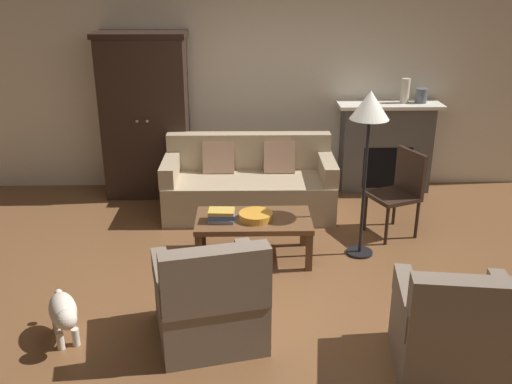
{
  "coord_description": "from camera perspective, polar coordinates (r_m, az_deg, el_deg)",
  "views": [
    {
      "loc": [
        -0.22,
        -4.51,
        2.61
      ],
      "look_at": [
        -0.1,
        0.79,
        0.55
      ],
      "focal_mm": 39.96,
      "sensor_mm": 36.0,
      "label": 1
    }
  ],
  "objects": [
    {
      "name": "book_stack",
      "position": [
        5.34,
        -3.46,
        -2.36
      ],
      "size": [
        0.25,
        0.19,
        0.11
      ],
      "color": "gray",
      "rests_on": "coffee_table"
    },
    {
      "name": "fireplace",
      "position": [
        7.33,
        12.82,
        4.51
      ],
      "size": [
        1.26,
        0.48,
        1.12
      ],
      "color": "#4C4947",
      "rests_on": "ground"
    },
    {
      "name": "fruit_bowl",
      "position": [
        5.38,
        -0.02,
        -2.42
      ],
      "size": [
        0.32,
        0.32,
        0.07
      ],
      "primitive_type": "cylinder",
      "color": "orange",
      "rests_on": "coffee_table"
    },
    {
      "name": "armoire",
      "position": [
        7.03,
        -10.97,
        7.48
      ],
      "size": [
        1.06,
        0.57,
        1.97
      ],
      "color": "black",
      "rests_on": "ground"
    },
    {
      "name": "mantel_vase_cream",
      "position": [
        7.2,
        14.72,
        9.78
      ],
      "size": [
        0.1,
        0.1,
        0.29
      ],
      "primitive_type": "cylinder",
      "color": "beige",
      "rests_on": "fireplace"
    },
    {
      "name": "floor_lamp",
      "position": [
        5.29,
        11.29,
        7.56
      ],
      "size": [
        0.36,
        0.36,
        1.62
      ],
      "color": "black",
      "rests_on": "ground"
    },
    {
      "name": "armchair_near_right",
      "position": [
        4.2,
        19.33,
        -13.28
      ],
      "size": [
        0.87,
        0.86,
        0.88
      ],
      "color": "#756656",
      "rests_on": "ground"
    },
    {
      "name": "coffee_table",
      "position": [
        5.44,
        -0.25,
        -3.15
      ],
      "size": [
        1.1,
        0.6,
        0.42
      ],
      "color": "brown",
      "rests_on": "ground"
    },
    {
      "name": "mantel_vase_slate",
      "position": [
        7.26,
        16.21,
        9.25
      ],
      "size": [
        0.14,
        0.14,
        0.17
      ],
      "primitive_type": "cylinder",
      "color": "#565B66",
      "rests_on": "fireplace"
    },
    {
      "name": "armchair_near_left",
      "position": [
        4.32,
        -4.59,
        -10.97
      ],
      "size": [
        0.92,
        0.92,
        0.88
      ],
      "color": "#756656",
      "rests_on": "ground"
    },
    {
      "name": "ground_plane",
      "position": [
        5.22,
        1.35,
        -8.8
      ],
      "size": [
        9.6,
        9.6,
        0.0
      ],
      "primitive_type": "plane",
      "color": "brown"
    },
    {
      "name": "couch",
      "position": [
        6.53,
        -0.7,
        0.64
      ],
      "size": [
        1.93,
        0.86,
        0.86
      ],
      "color": "tan",
      "rests_on": "ground"
    },
    {
      "name": "side_chair_wooden",
      "position": [
        6.1,
        14.24,
        0.43
      ],
      "size": [
        0.58,
        0.58,
        0.9
      ],
      "color": "black",
      "rests_on": "ground"
    },
    {
      "name": "dog",
      "position": [
        4.55,
        -18.71,
        -11.37
      ],
      "size": [
        0.34,
        0.54,
        0.39
      ],
      "color": "beige",
      "rests_on": "ground"
    },
    {
      "name": "back_wall",
      "position": [
        7.17,
        0.54,
        11.5
      ],
      "size": [
        7.2,
        0.1,
        2.8
      ],
      "primitive_type": "cube",
      "color": "silver",
      "rests_on": "ground"
    }
  ]
}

